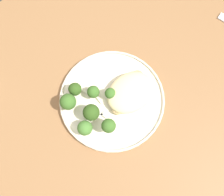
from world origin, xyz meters
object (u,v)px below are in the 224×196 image
Objects in this scene: seared_scallop_right_edge at (134,100)px; seared_scallop_tilted_round at (144,90)px; broccoli_floret_beside_noodles at (86,129)px; broccoli_floret_right_tilted at (109,126)px; broccoli_floret_center_pile at (110,94)px; dinner_plate at (112,99)px; seared_scallop_rear_pale at (130,82)px; broccoli_floret_rear_charred at (91,113)px; broccoli_floret_tall_stalk at (75,89)px; seared_scallop_left_edge at (117,109)px; seared_scallop_center_golden at (135,90)px; broccoli_floret_left_leaning at (68,102)px; seared_scallop_tiny_bay at (137,77)px; seared_scallop_front_small at (121,87)px; broccoli_floret_small_sprig at (93,92)px.

seared_scallop_tilted_round reaches higher than seared_scallop_right_edge.
seared_scallop_right_edge is at bearing 173.76° from broccoli_floret_beside_noodles.
broccoli_floret_right_tilted is 0.06m from broccoli_floret_beside_noodles.
broccoli_floret_center_pile is at bearing -50.15° from seared_scallop_right_edge.
dinner_plate is 9.87× the size of seared_scallop_rear_pale.
broccoli_floret_right_tilted is at bearing 102.40° from broccoli_floret_rear_charred.
broccoli_floret_tall_stalk is at bearing -95.00° from broccoli_floret_rear_charred.
seared_scallop_tilted_round is at bearing 142.26° from broccoli_floret_tall_stalk.
seared_scallop_tilted_round is (-0.08, 0.04, 0.01)m from dinner_plate.
broccoli_floret_beside_noodles is at bearing -5.02° from seared_scallop_left_edge.
seared_scallop_tilted_round is at bearing 139.02° from seared_scallop_center_golden.
broccoli_floret_center_pile reaches higher than dinner_plate.
broccoli_floret_left_leaning is at bearing -18.13° from seared_scallop_rear_pale.
seared_scallop_tiny_bay is 0.17m from broccoli_floret_rear_charred.
broccoli_floret_beside_noodles is 1.13× the size of broccoli_floret_center_pile.
broccoli_floret_right_tilted is at bearing 8.80° from seared_scallop_right_edge.
broccoli_floret_center_pile is (-0.11, -0.03, -0.00)m from broccoli_floret_beside_noodles.
broccoli_floret_tall_stalk is (0.16, -0.07, 0.02)m from seared_scallop_tiny_bay.
dinner_plate is at bearing -177.94° from broccoli_floret_rear_charred.
seared_scallop_front_small is 1.15× the size of seared_scallop_left_edge.
seared_scallop_center_golden is at bearing -178.80° from broccoli_floret_beside_noodles.
seared_scallop_right_edge is 0.07m from seared_scallop_tiny_bay.
broccoli_floret_tall_stalk reaches higher than seared_scallop_left_edge.
seared_scallop_tiny_bay is 0.18m from broccoli_floret_tall_stalk.
seared_scallop_center_golden is (0.00, 0.02, 0.00)m from seared_scallop_rear_pale.
broccoli_floret_left_leaning is at bearing -34.72° from seared_scallop_right_edge.
seared_scallop_tilted_round is at bearing 152.34° from broccoli_floret_left_leaning.
broccoli_floret_small_sprig is 0.92× the size of broccoli_floret_beside_noodles.
broccoli_floret_small_sprig is (-0.03, -0.10, -0.01)m from broccoli_floret_right_tilted.
broccoli_floret_beside_noodles is (0.08, 0.07, 0.00)m from broccoli_floret_small_sprig.
broccoli_floret_rear_charred is (0.01, -0.06, 0.00)m from broccoli_floret_right_tilted.
broccoli_floret_left_leaning reaches higher than broccoli_floret_center_pile.
seared_scallop_left_edge is at bearing 24.77° from seared_scallop_rear_pale.
broccoli_floret_rear_charred reaches higher than broccoli_floret_beside_noodles.
broccoli_floret_small_sprig reaches higher than dinner_plate.
seared_scallop_right_edge is 0.07m from broccoli_floret_center_pile.
seared_scallop_left_edge reaches higher than dinner_plate.
seared_scallop_rear_pale is 0.15m from broccoli_floret_tall_stalk.
broccoli_floret_tall_stalk is at bearing -113.41° from broccoli_floret_beside_noodles.
seared_scallop_right_edge is 0.11m from broccoli_floret_right_tilted.
broccoli_floret_center_pile reaches higher than seared_scallop_rear_pale.
dinner_plate is at bearing 10.70° from seared_scallop_front_small.
broccoli_floret_rear_charred is (0.04, 0.04, 0.01)m from broccoli_floret_small_sprig.
seared_scallop_center_golden is at bearing 154.21° from broccoli_floret_left_leaning.
broccoli_floret_right_tilted reaches higher than broccoli_floret_center_pile.
broccoli_floret_rear_charred is (0.14, 0.00, 0.03)m from seared_scallop_rear_pale.
broccoli_floret_right_tilted is at bearing 7.64° from seared_scallop_tilted_round.
broccoli_floret_center_pile is (-0.03, 0.03, -0.00)m from broccoli_floret_small_sprig.
broccoli_floret_rear_charred reaches higher than seared_scallop_right_edge.
broccoli_floret_beside_noodles is (0.11, 0.03, 0.03)m from dinner_plate.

